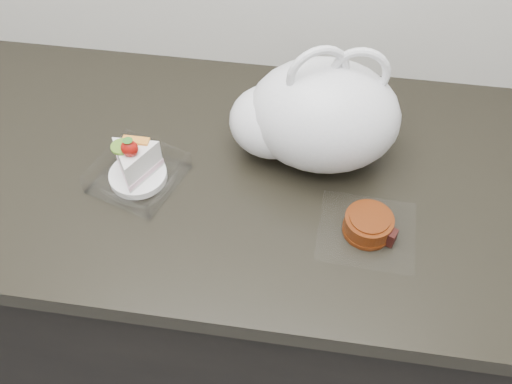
% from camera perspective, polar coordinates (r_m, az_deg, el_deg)
% --- Properties ---
extents(counter, '(2.04, 0.64, 0.90)m').
position_cam_1_polar(counter, '(1.44, -4.02, -9.31)').
color(counter, black).
rests_on(counter, ground).
extents(cake_tray, '(0.18, 0.18, 0.11)m').
position_cam_1_polar(cake_tray, '(1.05, -11.87, 2.31)').
color(cake_tray, white).
rests_on(cake_tray, counter).
extents(mooncake_wrap, '(0.17, 0.16, 0.04)m').
position_cam_1_polar(mooncake_wrap, '(0.98, 11.21, -3.36)').
color(mooncake_wrap, white).
rests_on(mooncake_wrap, counter).
extents(plastic_bag, '(0.34, 0.27, 0.25)m').
position_cam_1_polar(plastic_bag, '(1.03, 5.76, 7.58)').
color(plastic_bag, white).
rests_on(plastic_bag, counter).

